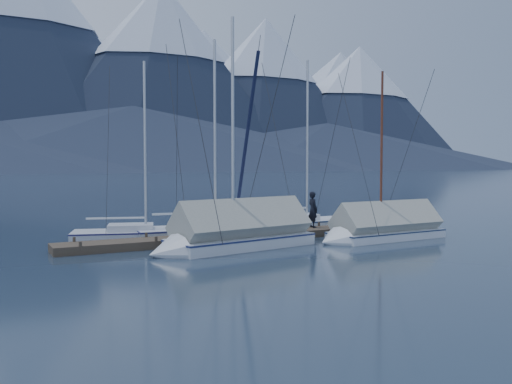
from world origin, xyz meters
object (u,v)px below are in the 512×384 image
at_px(sailboat_open_mid, 226,232).
at_px(sailboat_covered_far, 230,237).
at_px(sailboat_open_left, 156,236).
at_px(person, 313,210).
at_px(sailboat_open_right, 315,224).
at_px(sailboat_covered_near, 378,231).

xyz_separation_m(sailboat_open_mid, sailboat_covered_far, (-1.60, -3.88, 0.33)).
distance_m(sailboat_open_left, person, 7.74).
bearing_deg(sailboat_open_mid, sailboat_covered_far, -112.36).
bearing_deg(sailboat_open_right, sailboat_open_left, -178.03).
relative_size(sailboat_open_mid, sailboat_open_right, 1.04).
bearing_deg(sailboat_covered_near, sailboat_open_mid, 140.68).
bearing_deg(sailboat_open_left, sailboat_open_mid, -6.72).
height_order(sailboat_open_left, sailboat_open_mid, sailboat_open_mid).
height_order(sailboat_open_left, sailboat_open_right, sailboat_open_right).
bearing_deg(sailboat_open_left, sailboat_open_right, 1.97).
relative_size(sailboat_open_mid, person, 5.79).
relative_size(sailboat_open_right, person, 5.57).
bearing_deg(sailboat_covered_far, sailboat_open_mid, 67.64).
xyz_separation_m(sailboat_covered_near, sailboat_covered_far, (-7.21, 0.72, 0.08)).
distance_m(sailboat_open_left, sailboat_covered_near, 10.29).
relative_size(sailboat_open_left, sailboat_open_mid, 0.87).
bearing_deg(sailboat_open_mid, sailboat_covered_near, -39.32).
relative_size(sailboat_open_left, sailboat_covered_near, 1.05).
relative_size(sailboat_open_right, sailboat_covered_near, 1.16).
relative_size(sailboat_open_mid, sailboat_covered_near, 1.21).
height_order(sailboat_covered_far, person, sailboat_covered_far).
height_order(sailboat_open_right, sailboat_covered_near, sailboat_open_right).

